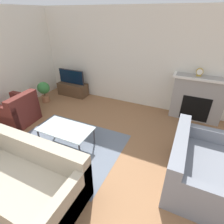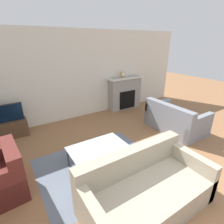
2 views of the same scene
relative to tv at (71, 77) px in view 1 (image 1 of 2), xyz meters
The scene contains 11 objects.
wall_back 2.04m from the tv, ahead, with size 8.70×0.06×2.70m.
area_rug 2.78m from the tv, 57.02° to the right, with size 2.31×1.82×0.00m.
fireplace 3.88m from the tv, ahead, with size 1.35×0.41×1.17m.
tv_stand 0.45m from the tv, 90.00° to the left, with size 1.01×0.42×0.42m.
tv is the anchor object (origin of this frame).
couch_sectional 3.84m from the tv, 64.94° to the right, with size 1.93×0.98×0.82m.
couch_loveseat 4.52m from the tv, 27.29° to the right, with size 0.96×1.51×0.82m.
armchair_by_window 2.09m from the tv, 96.61° to the right, with size 0.90×0.91×0.82m.
coffee_table 2.69m from the tv, 56.67° to the right, with size 1.11×0.62×0.43m.
potted_plant 0.98m from the tv, 120.47° to the right, with size 0.37×0.37×0.66m.
mantel_clock 3.82m from the tv, ahead, with size 0.16×0.07×0.19m.
Camera 1 is at (1.72, -0.28, 2.53)m, focal length 28.00 mm.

